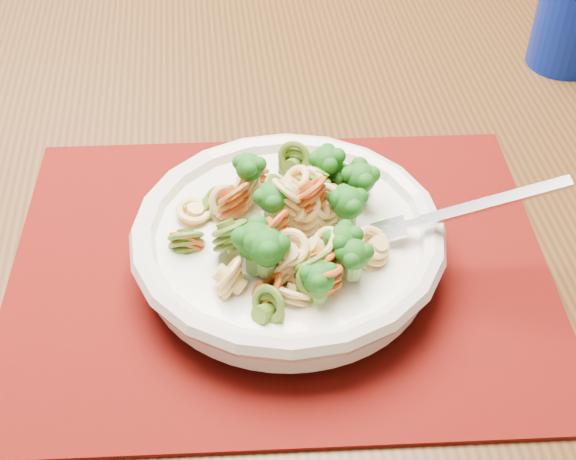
{
  "coord_description": "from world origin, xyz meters",
  "views": [
    {
      "loc": [
        0.3,
        -1.12,
        1.15
      ],
      "look_at": [
        0.31,
        -0.68,
        0.73
      ],
      "focal_mm": 50.0,
      "sensor_mm": 36.0,
      "label": 1
    }
  ],
  "objects": [
    {
      "name": "tumbler",
      "position": [
        0.61,
        -0.37,
        0.74
      ],
      "size": [
        0.08,
        0.08,
        0.09
      ],
      "primitive_type": "cylinder",
      "color": "navy",
      "rests_on": "dining_table"
    },
    {
      "name": "pasta_broccoli_heap",
      "position": [
        0.31,
        -0.68,
        0.74
      ],
      "size": [
        0.21,
        0.21,
        0.06
      ],
      "primitive_type": null,
      "color": "#E2BD70",
      "rests_on": "pasta_bowl"
    },
    {
      "name": "pasta_bowl",
      "position": [
        0.31,
        -0.68,
        0.72
      ],
      "size": [
        0.24,
        0.24,
        0.05
      ],
      "color": "silver",
      "rests_on": "placemat"
    },
    {
      "name": "dining_table",
      "position": [
        0.31,
        -0.53,
        0.61
      ],
      "size": [
        1.64,
        1.14,
        0.69
      ],
      "rotation": [
        0.0,
        0.0,
        0.09
      ],
      "color": "#4D2E15",
      "rests_on": "ground"
    },
    {
      "name": "placemat",
      "position": [
        0.3,
        -0.68,
        0.69
      ],
      "size": [
        0.43,
        0.34,
        0.0
      ],
      "primitive_type": "cube",
      "rotation": [
        0.0,
        0.0,
        0.02
      ],
      "color": "#591003",
      "rests_on": "dining_table"
    },
    {
      "name": "fork",
      "position": [
        0.39,
        -0.68,
        0.74
      ],
      "size": [
        0.18,
        0.02,
        0.08
      ],
      "primitive_type": null,
      "rotation": [
        0.0,
        -0.35,
        -0.0
      ],
      "color": "silver",
      "rests_on": "pasta_bowl"
    }
  ]
}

